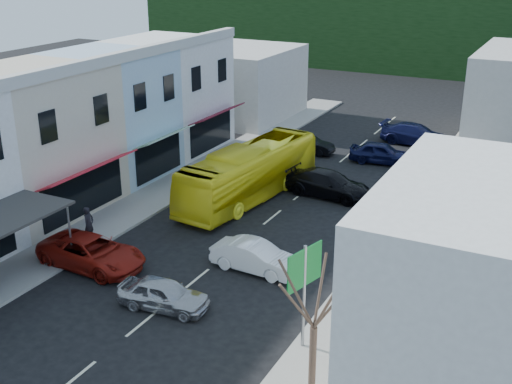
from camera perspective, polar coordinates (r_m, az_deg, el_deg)
name	(u,v)px	position (r m, az deg, el deg)	size (l,w,h in m)	color
ground	(196,280)	(29.46, -5.36, -7.76)	(120.00, 120.00, 0.00)	black
sidewalk_left	(179,184)	(40.82, -6.84, 0.74)	(3.00, 52.00, 0.15)	gray
sidewalk_right	(415,228)	(35.26, 13.97, -3.13)	(3.00, 52.00, 0.15)	gray
shopfront_row	(56,133)	(38.99, -17.35, 5.00)	(8.25, 30.00, 8.00)	silver
distant_block_left	(243,83)	(56.32, -1.19, 9.65)	(8.00, 10.00, 6.00)	#B7B2A8
hillside	(457,8)	(88.43, 17.43, 15.34)	(80.00, 26.00, 14.00)	black
bus	(250,173)	(37.95, -0.57, 1.67)	(2.50, 11.60, 3.10)	yellow
car_silver	(163,293)	(27.13, -8.23, -8.91)	(1.80, 4.40, 1.40)	#AFAFB4
car_white	(255,257)	(29.79, -0.06, -5.78)	(1.80, 4.40, 1.40)	white
car_red	(92,253)	(31.10, -14.38, -5.29)	(1.90, 4.60, 1.40)	maroon
car_black_near	(328,185)	(38.77, 6.42, 0.62)	(1.84, 4.50, 1.40)	black
car_navy_mid	(381,153)	(45.27, 11.06, 3.38)	(1.80, 4.40, 1.40)	black
car_black_far	(308,144)	(46.82, 4.62, 4.30)	(1.80, 4.40, 1.40)	black
car_navy_far	(416,136)	(50.20, 14.03, 4.89)	(1.84, 4.50, 1.40)	black
pedestrian_left	(89,225)	(33.36, -14.63, -2.88)	(0.60, 0.40, 1.70)	black
direction_sign	(304,299)	(23.70, 4.27, -9.46)	(0.71, 1.92, 4.29)	#095A1F
street_tree	(314,327)	(20.25, 5.16, -11.90)	(2.33, 2.33, 6.33)	#362820
traffic_signal	(464,104)	(53.23, 18.00, 7.49)	(0.67, 1.10, 5.16)	black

